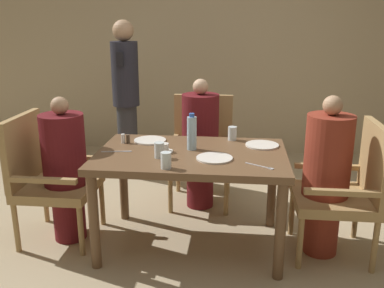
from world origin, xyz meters
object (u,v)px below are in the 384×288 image
at_px(standing_host, 126,95).
at_px(glass_tall_near, 232,133).
at_px(diner_in_far_chair, 200,143).
at_px(chair_right_side, 347,187).
at_px(plate_main_left, 262,145).
at_px(plate_main_right, 150,140).
at_px(diner_in_left_chair, 65,168).
at_px(diner_in_right_chair, 326,175).
at_px(chair_far_side, 202,147).
at_px(teacup_with_saucer, 164,148).
at_px(water_bottle, 192,133).
at_px(chair_left_side, 46,175).
at_px(glass_tall_mid, 166,160).
at_px(plate_dessert_center, 214,158).
at_px(glass_tall_far, 159,150).

relative_size(standing_host, glass_tall_near, 15.22).
height_order(diner_in_far_chair, chair_right_side, diner_in_far_chair).
relative_size(plate_main_left, plate_main_right, 1.00).
bearing_deg(chair_right_side, standing_host, 143.54).
bearing_deg(diner_in_left_chair, diner_in_right_chair, 0.00).
bearing_deg(chair_far_side, diner_in_left_chair, -137.72).
bearing_deg(diner_in_left_chair, chair_right_side, 0.00).
bearing_deg(glass_tall_near, teacup_with_saucer, -142.90).
xyz_separation_m(plate_main_right, teacup_with_saucer, (0.15, -0.26, 0.02)).
xyz_separation_m(teacup_with_saucer, water_bottle, (0.19, 0.08, 0.10)).
relative_size(standing_host, plate_main_left, 6.58).
relative_size(plate_main_right, water_bottle, 0.93).
height_order(chair_right_side, plate_main_left, chair_right_side).
xyz_separation_m(chair_left_side, diner_in_left_chair, (0.15, 0.00, 0.06)).
bearing_deg(chair_far_side, plate_main_right, -120.22).
height_order(diner_in_right_chair, standing_host, standing_host).
height_order(plate_main_right, teacup_with_saucer, teacup_with_saucer).
xyz_separation_m(chair_left_side, glass_tall_mid, (0.97, -0.35, 0.27)).
distance_m(chair_far_side, plate_main_left, 0.84).
distance_m(chair_left_side, diner_in_left_chair, 0.16).
distance_m(chair_right_side, diner_in_right_chair, 0.17).
distance_m(water_bottle, glass_tall_near, 0.41).
xyz_separation_m(standing_host, plate_dessert_center, (1.02, -1.56, -0.14)).
xyz_separation_m(chair_left_side, diner_in_right_chair, (2.04, 0.00, 0.08)).
bearing_deg(glass_tall_mid, chair_far_side, 84.23).
xyz_separation_m(diner_in_right_chair, water_bottle, (-0.95, 0.08, 0.26)).
distance_m(plate_main_left, teacup_with_saucer, 0.74).
xyz_separation_m(diner_in_right_chair, glass_tall_mid, (-1.07, -0.35, 0.19)).
bearing_deg(plate_main_left, plate_main_right, 177.71).
bearing_deg(chair_left_side, water_bottle, 4.01).
height_order(chair_far_side, chair_right_side, same).
distance_m(chair_left_side, standing_host, 1.50).
relative_size(plate_main_left, glass_tall_far, 2.31).
bearing_deg(teacup_with_saucer, diner_in_far_chair, 74.53).
distance_m(chair_right_side, glass_tall_mid, 1.29).
bearing_deg(plate_main_left, glass_tall_far, -153.13).
bearing_deg(water_bottle, teacup_with_saucer, -156.60).
bearing_deg(diner_in_right_chair, plate_main_right, 168.82).
xyz_separation_m(standing_host, teacup_with_saucer, (0.65, -1.44, -0.13)).
relative_size(plate_main_right, glass_tall_mid, 2.31).
height_order(plate_dessert_center, glass_tall_mid, glass_tall_mid).
bearing_deg(plate_main_left, teacup_with_saucer, -162.02).
bearing_deg(plate_main_left, diner_in_left_chair, -171.31).
xyz_separation_m(chair_far_side, plate_dessert_center, (0.17, -0.98, 0.22)).
distance_m(chair_far_side, chair_right_side, 1.39).
distance_m(standing_host, teacup_with_saucer, 1.58).
relative_size(glass_tall_near, glass_tall_far, 1.00).
height_order(standing_host, glass_tall_near, standing_host).
bearing_deg(chair_left_side, glass_tall_mid, -19.76).
relative_size(standing_host, plate_main_right, 6.58).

